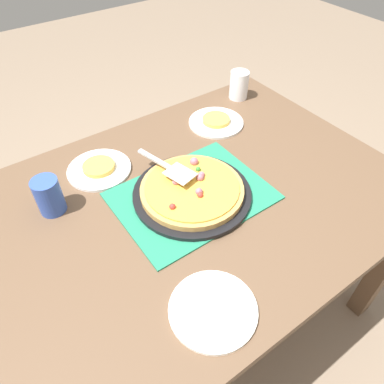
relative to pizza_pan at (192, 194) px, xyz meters
name	(u,v)px	position (x,y,z in m)	size (l,w,h in m)	color
ground_plane	(192,309)	(0.00, 0.00, -0.76)	(8.00, 8.00, 0.00)	#84705B
dining_table	(192,219)	(0.00, 0.00, -0.12)	(1.40, 1.00, 0.75)	brown
placemat	(192,196)	(0.00, 0.00, -0.01)	(0.48, 0.36, 0.01)	#237F5B
pizza_pan	(192,194)	(0.00, 0.00, 0.00)	(0.38, 0.38, 0.01)	black
pizza	(192,189)	(0.00, 0.00, 0.02)	(0.33, 0.33, 0.05)	tan
plate_near_left	(216,122)	(-0.32, -0.28, -0.01)	(0.22, 0.22, 0.01)	white
plate_far_right	(99,169)	(0.19, -0.29, -0.01)	(0.22, 0.22, 0.01)	white
plate_side	(213,310)	(0.19, 0.35, -0.01)	(0.22, 0.22, 0.01)	white
served_slice_left	(216,120)	(-0.32, -0.28, 0.01)	(0.11, 0.11, 0.02)	#EAB747
served_slice_right	(99,167)	(0.19, -0.29, 0.01)	(0.11, 0.11, 0.02)	#EAB747
cup_near	(49,196)	(0.38, -0.20, 0.05)	(0.08, 0.08, 0.12)	#3351AD
cup_far	(239,85)	(-0.53, -0.39, 0.05)	(0.08, 0.08, 0.12)	white
pizza_server	(169,167)	(0.02, -0.09, 0.06)	(0.10, 0.23, 0.01)	silver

